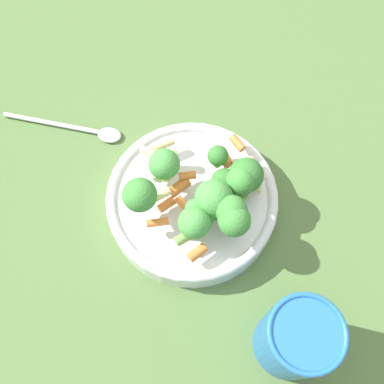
# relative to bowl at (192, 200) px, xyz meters

# --- Properties ---
(ground_plane) EXTENTS (3.00, 3.00, 0.00)m
(ground_plane) POSITION_rel_bowl_xyz_m (0.00, 0.00, -0.02)
(ground_plane) COLOR #4C6B38
(bowl) EXTENTS (0.23, 0.23, 0.04)m
(bowl) POSITION_rel_bowl_xyz_m (0.00, 0.00, 0.00)
(bowl) COLOR silver
(bowl) RESTS_ON ground_plane
(pasta_salad) EXTENTS (0.18, 0.18, 0.08)m
(pasta_salad) POSITION_rel_bowl_xyz_m (0.00, -0.03, 0.06)
(pasta_salad) COLOR #8CB766
(pasta_salad) RESTS_ON bowl
(cup) EXTENTS (0.08, 0.08, 0.12)m
(cup) POSITION_rel_bowl_xyz_m (-0.06, -0.21, 0.04)
(cup) COLOR #2366B2
(cup) RESTS_ON ground_plane
(spoon) EXTENTS (0.11, 0.17, 0.01)m
(spoon) POSITION_rel_bowl_xyz_m (-0.02, 0.20, -0.02)
(spoon) COLOR silver
(spoon) RESTS_ON ground_plane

